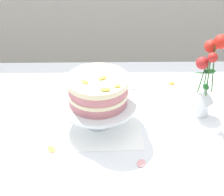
% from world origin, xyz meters
% --- Properties ---
extents(dining_table, '(1.40, 1.00, 0.74)m').
position_xyz_m(dining_table, '(0.00, -0.02, 0.65)').
color(dining_table, white).
rests_on(dining_table, ground).
extents(linen_napkin, '(0.33, 0.33, 0.00)m').
position_xyz_m(linen_napkin, '(-0.09, 0.01, 0.74)').
color(linen_napkin, white).
rests_on(linen_napkin, dining_table).
extents(cake_stand, '(0.29, 0.29, 0.10)m').
position_xyz_m(cake_stand, '(-0.09, 0.01, 0.82)').
color(cake_stand, silver).
rests_on(cake_stand, linen_napkin).
extents(layer_cake, '(0.23, 0.23, 0.11)m').
position_xyz_m(layer_cake, '(-0.09, 0.01, 0.89)').
color(layer_cake, '#CC7A84').
rests_on(layer_cake, cake_stand).
extents(flower_vase, '(0.10, 0.10, 0.34)m').
position_xyz_m(flower_vase, '(0.32, 0.06, 0.89)').
color(flower_vase, silver).
rests_on(flower_vase, dining_table).
extents(loose_petal_0, '(0.04, 0.04, 0.01)m').
position_xyz_m(loose_petal_0, '(0.24, 0.29, 0.74)').
color(loose_petal_0, orange).
rests_on(loose_petal_0, dining_table).
extents(loose_petal_1, '(0.04, 0.05, 0.01)m').
position_xyz_m(loose_petal_1, '(0.06, 0.26, 0.74)').
color(loose_petal_1, pink).
rests_on(loose_petal_1, dining_table).
extents(loose_petal_2, '(0.04, 0.04, 0.01)m').
position_xyz_m(loose_petal_2, '(0.06, -0.21, 0.74)').
color(loose_petal_2, pink).
rests_on(loose_petal_2, dining_table).
extents(loose_petal_3, '(0.05, 0.05, 0.00)m').
position_xyz_m(loose_petal_3, '(-0.25, -0.14, 0.74)').
color(loose_petal_3, orange).
rests_on(loose_petal_3, dining_table).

